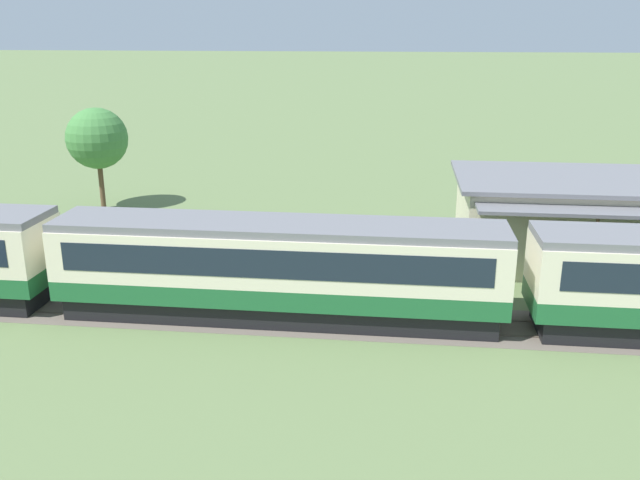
{
  "coord_description": "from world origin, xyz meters",
  "views": [
    {
      "loc": [
        -8.13,
        -25.21,
        11.17
      ],
      "look_at": [
        -11.04,
        -0.74,
        3.38
      ],
      "focal_mm": 38.0,
      "sensor_mm": 36.0,
      "label": 1
    }
  ],
  "objects": [
    {
      "name": "yard_tree_1",
      "position": [
        -26.92,
        15.0,
        4.49
      ],
      "size": [
        3.8,
        3.8,
        6.4
      ],
      "color": "brown",
      "rests_on": "ground_plane"
    },
    {
      "name": "passenger_train",
      "position": [
        -12.44,
        -0.55,
        2.21
      ],
      "size": [
        91.8,
        3.12,
        3.98
      ],
      "color": "#1E6033",
      "rests_on": "ground_plane"
    },
    {
      "name": "ground_plane",
      "position": [
        0.0,
        0.0,
        0.0
      ],
      "size": [
        600.0,
        600.0,
        0.0
      ],
      "primitive_type": "plane",
      "color": "#607547"
    },
    {
      "name": "station_building",
      "position": [
        0.21,
        7.97,
        2.15
      ],
      "size": [
        11.1,
        8.74,
        4.23
      ],
      "color": "beige",
      "rests_on": "ground_plane"
    },
    {
      "name": "railway_track",
      "position": [
        -17.6,
        -0.55,
        0.01
      ],
      "size": [
        148.46,
        3.6,
        0.04
      ],
      "color": "#665B51",
      "rests_on": "ground_plane"
    }
  ]
}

